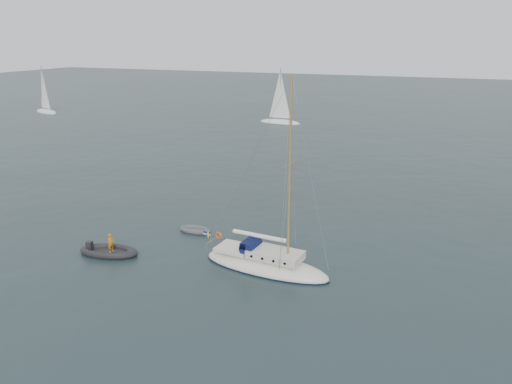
% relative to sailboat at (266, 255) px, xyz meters
% --- Properties ---
extents(ground, '(300.00, 300.00, 0.00)m').
position_rel_sailboat_xyz_m(ground, '(0.06, 2.46, -0.90)').
color(ground, black).
rests_on(ground, ground).
extents(sailboat, '(8.34, 2.50, 11.87)m').
position_rel_sailboat_xyz_m(sailboat, '(0.00, 0.00, 0.00)').
color(sailboat, beige).
rests_on(sailboat, ground).
extents(dinghy, '(2.43, 1.10, 0.35)m').
position_rel_sailboat_xyz_m(dinghy, '(-6.69, 3.58, -0.75)').
color(dinghy, '#4E4E53').
rests_on(dinghy, ground).
extents(rib, '(3.88, 1.76, 1.43)m').
position_rel_sailboat_xyz_m(rib, '(-9.96, -1.81, -0.67)').
color(rib, black).
rests_on(rib, ground).
extents(distant_yacht_a, '(6.55, 3.49, 8.68)m').
position_rel_sailboat_xyz_m(distant_yacht_a, '(-59.06, 44.09, 2.81)').
color(distant_yacht_a, silver).
rests_on(distant_yacht_a, ground).
extents(distant_yacht_c, '(6.76, 3.61, 8.96)m').
position_rel_sailboat_xyz_m(distant_yacht_c, '(-16.34, 49.06, 2.93)').
color(distant_yacht_c, silver).
rests_on(distant_yacht_c, ground).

